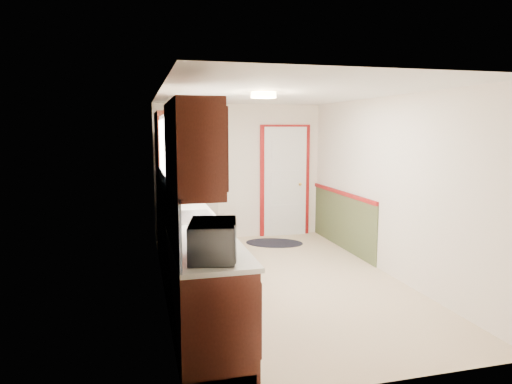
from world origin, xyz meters
TOP-DOWN VIEW (x-y plane):
  - room_shell at (0.00, 0.00)m, footprint 3.20×5.20m
  - kitchen_run at (-1.24, -0.29)m, footprint 0.63×4.00m
  - back_wall_trim at (0.99, 2.21)m, footprint 1.12×2.30m
  - ceiling_fixture at (-0.30, -0.20)m, footprint 0.30×0.30m
  - microwave at (-1.20, -1.95)m, footprint 0.40×0.59m
  - refrigerator at (-0.97, 2.05)m, footprint 0.89×0.85m
  - rug at (0.48, 1.90)m, footprint 1.15×0.96m
  - cooktop at (-1.19, 1.26)m, footprint 0.47×0.56m

SIDE VIEW (x-z plane):
  - rug at x=0.48m, z-range 0.00..0.01m
  - kitchen_run at x=-1.24m, z-range -0.29..1.91m
  - back_wall_trim at x=0.99m, z-range -0.15..1.93m
  - cooktop at x=-1.19m, z-range 0.94..0.96m
  - refrigerator at x=-0.97m, z-range 0.00..1.92m
  - microwave at x=-1.20m, z-range 0.94..1.31m
  - room_shell at x=0.00m, z-range -0.06..2.46m
  - ceiling_fixture at x=-0.30m, z-range 2.33..2.39m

